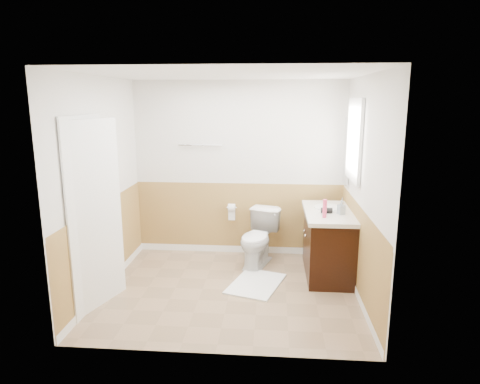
# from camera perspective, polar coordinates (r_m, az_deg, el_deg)

# --- Properties ---
(floor) EXTENTS (3.00, 3.00, 0.00)m
(floor) POSITION_cam_1_polar(r_m,az_deg,el_deg) (5.18, -1.36, -13.12)
(floor) COLOR #8C7051
(floor) RESTS_ON ground
(ceiling) EXTENTS (3.00, 3.00, 0.00)m
(ceiling) POSITION_cam_1_polar(r_m,az_deg,el_deg) (4.68, -1.52, 15.70)
(ceiling) COLOR white
(ceiling) RESTS_ON floor
(wall_back) EXTENTS (3.00, 0.00, 3.00)m
(wall_back) POSITION_cam_1_polar(r_m,az_deg,el_deg) (6.05, -0.15, 3.08)
(wall_back) COLOR silver
(wall_back) RESTS_ON floor
(wall_front) EXTENTS (3.00, 0.00, 3.00)m
(wall_front) POSITION_cam_1_polar(r_m,az_deg,el_deg) (3.52, -3.64, -3.80)
(wall_front) COLOR silver
(wall_front) RESTS_ON floor
(wall_left) EXTENTS (0.00, 3.00, 3.00)m
(wall_left) POSITION_cam_1_polar(r_m,az_deg,el_deg) (5.15, -18.28, 0.79)
(wall_left) COLOR silver
(wall_left) RESTS_ON floor
(wall_right) EXTENTS (0.00, 3.00, 3.00)m
(wall_right) POSITION_cam_1_polar(r_m,az_deg,el_deg) (4.85, 16.46, 0.24)
(wall_right) COLOR silver
(wall_right) RESTS_ON floor
(wainscot_back) EXTENTS (3.00, 0.00, 3.00)m
(wainscot_back) POSITION_cam_1_polar(r_m,az_deg,el_deg) (6.20, -0.16, -3.79)
(wainscot_back) COLOR #B28847
(wainscot_back) RESTS_ON floor
(wainscot_front) EXTENTS (3.00, 0.00, 3.00)m
(wainscot_front) POSITION_cam_1_polar(r_m,az_deg,el_deg) (3.81, -3.45, -14.64)
(wainscot_front) COLOR #B28847
(wainscot_front) RESTS_ON floor
(wainscot_left) EXTENTS (0.00, 2.60, 2.60)m
(wainscot_left) POSITION_cam_1_polar(r_m,az_deg,el_deg) (5.34, -17.61, -7.12)
(wainscot_left) COLOR #B28847
(wainscot_left) RESTS_ON floor
(wainscot_right) EXTENTS (0.00, 2.60, 2.60)m
(wainscot_right) POSITION_cam_1_polar(r_m,az_deg,el_deg) (5.06, 15.80, -8.09)
(wainscot_right) COLOR #B28847
(wainscot_right) RESTS_ON floor
(toilet) EXTENTS (0.63, 0.84, 0.76)m
(toilet) POSITION_cam_1_polar(r_m,az_deg,el_deg) (5.78, 2.48, -6.29)
(toilet) COLOR white
(toilet) RESTS_ON floor
(bath_mat) EXTENTS (0.77, 0.93, 0.02)m
(bath_mat) POSITION_cam_1_polar(r_m,az_deg,el_deg) (5.31, 2.18, -12.31)
(bath_mat) COLOR white
(bath_mat) RESTS_ON floor
(vanity_cabinet) EXTENTS (0.55, 1.10, 0.80)m
(vanity_cabinet) POSITION_cam_1_polar(r_m,az_deg,el_deg) (5.58, 11.83, -7.01)
(vanity_cabinet) COLOR black
(vanity_cabinet) RESTS_ON floor
(vanity_knob_left) EXTENTS (0.03, 0.03, 0.03)m
(vanity_knob_left) POSITION_cam_1_polar(r_m,az_deg,el_deg) (5.41, 8.86, -5.85)
(vanity_knob_left) COLOR silver
(vanity_knob_left) RESTS_ON vanity_cabinet
(vanity_knob_right) EXTENTS (0.03, 0.03, 0.03)m
(vanity_knob_right) POSITION_cam_1_polar(r_m,az_deg,el_deg) (5.60, 8.71, -5.21)
(vanity_knob_right) COLOR silver
(vanity_knob_right) RESTS_ON vanity_cabinet
(countertop) EXTENTS (0.60, 1.15, 0.05)m
(countertop) POSITION_cam_1_polar(r_m,az_deg,el_deg) (5.46, 11.92, -2.79)
(countertop) COLOR silver
(countertop) RESTS_ON vanity_cabinet
(sink_basin) EXTENTS (0.36, 0.36, 0.02)m
(sink_basin) POSITION_cam_1_polar(r_m,az_deg,el_deg) (5.59, 11.85, -2.05)
(sink_basin) COLOR white
(sink_basin) RESTS_ON countertop
(faucet) EXTENTS (0.02, 0.02, 0.14)m
(faucet) POSITION_cam_1_polar(r_m,az_deg,el_deg) (5.60, 13.70, -1.47)
(faucet) COLOR silver
(faucet) RESTS_ON countertop
(lotion_bottle) EXTENTS (0.05, 0.05, 0.22)m
(lotion_bottle) POSITION_cam_1_polar(r_m,az_deg,el_deg) (5.12, 11.41, -2.22)
(lotion_bottle) COLOR #EB3D68
(lotion_bottle) RESTS_ON countertop
(soap_dispenser) EXTENTS (0.10, 0.10, 0.17)m
(soap_dispenser) POSITION_cam_1_polar(r_m,az_deg,el_deg) (5.31, 13.55, -2.05)
(soap_dispenser) COLOR #939EA6
(soap_dispenser) RESTS_ON countertop
(hair_dryer_body) EXTENTS (0.14, 0.07, 0.07)m
(hair_dryer_body) POSITION_cam_1_polar(r_m,az_deg,el_deg) (5.34, 11.66, -2.46)
(hair_dryer_body) COLOR black
(hair_dryer_body) RESTS_ON countertop
(hair_dryer_handle) EXTENTS (0.03, 0.03, 0.07)m
(hair_dryer_handle) POSITION_cam_1_polar(r_m,az_deg,el_deg) (5.30, 11.37, -2.87)
(hair_dryer_handle) COLOR black
(hair_dryer_handle) RESTS_ON countertop
(mirror_panel) EXTENTS (0.02, 0.35, 0.90)m
(mirror_panel) POSITION_cam_1_polar(r_m,az_deg,el_deg) (5.87, 14.26, 5.37)
(mirror_panel) COLOR silver
(mirror_panel) RESTS_ON wall_right
(window_frame) EXTENTS (0.04, 0.80, 1.00)m
(window_frame) POSITION_cam_1_polar(r_m,az_deg,el_deg) (5.35, 15.21, 6.82)
(window_frame) COLOR white
(window_frame) RESTS_ON wall_right
(window_glass) EXTENTS (0.01, 0.70, 0.90)m
(window_glass) POSITION_cam_1_polar(r_m,az_deg,el_deg) (5.35, 15.38, 6.82)
(window_glass) COLOR white
(window_glass) RESTS_ON wall_right
(door) EXTENTS (0.29, 0.78, 2.04)m
(door) POSITION_cam_1_polar(r_m,az_deg,el_deg) (4.76, -19.05, -3.03)
(door) COLOR white
(door) RESTS_ON wall_left
(door_frame) EXTENTS (0.02, 0.92, 2.10)m
(door_frame) POSITION_cam_1_polar(r_m,az_deg,el_deg) (4.79, -19.89, -2.88)
(door_frame) COLOR white
(door_frame) RESTS_ON wall_left
(door_knob) EXTENTS (0.06, 0.06, 0.06)m
(door_knob) POSITION_cam_1_polar(r_m,az_deg,el_deg) (5.05, -16.89, -2.84)
(door_knob) COLOR silver
(door_knob) RESTS_ON door
(towel_bar) EXTENTS (0.62, 0.02, 0.02)m
(towel_bar) POSITION_cam_1_polar(r_m,az_deg,el_deg) (6.02, -5.46, 6.34)
(towel_bar) COLOR silver
(towel_bar) RESTS_ON wall_back
(tp_holder_bar) EXTENTS (0.14, 0.02, 0.02)m
(tp_holder_bar) POSITION_cam_1_polar(r_m,az_deg,el_deg) (6.10, -1.14, -2.12)
(tp_holder_bar) COLOR silver
(tp_holder_bar) RESTS_ON wall_back
(tp_roll) EXTENTS (0.10, 0.11, 0.11)m
(tp_roll) POSITION_cam_1_polar(r_m,az_deg,el_deg) (6.10, -1.14, -2.12)
(tp_roll) COLOR white
(tp_roll) RESTS_ON tp_holder_bar
(tp_sheet) EXTENTS (0.10, 0.01, 0.16)m
(tp_sheet) POSITION_cam_1_polar(r_m,az_deg,el_deg) (6.13, -1.14, -3.12)
(tp_sheet) COLOR white
(tp_sheet) RESTS_ON tp_roll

